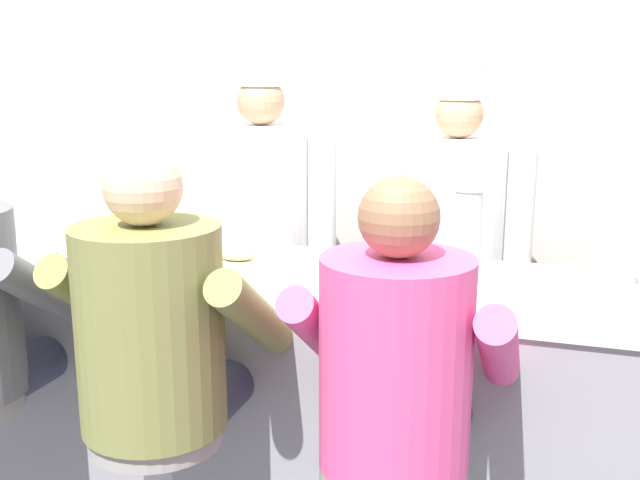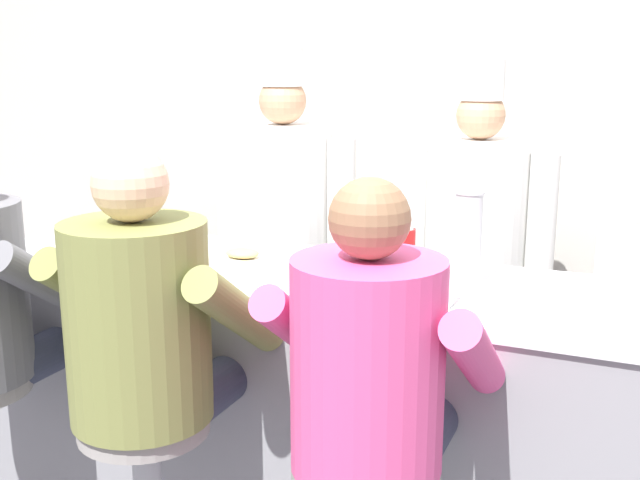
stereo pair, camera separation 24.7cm
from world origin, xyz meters
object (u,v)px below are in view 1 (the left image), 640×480
napkin_dispenser_chrome (444,282)px  diner_seated_olive (158,343)px  water_pitcher_clear (612,253)px  coffee_mug_white (43,244)px  hot_sauce_bottle_orange (396,268)px  cup_stack_steel (468,235)px  ketchup_bottle_red (409,253)px  cereal_bowl (132,259)px  diner_seated_pink (397,382)px  breakfast_plate (237,261)px  cook_in_whites_near (263,226)px  cook_in_whites_far (454,239)px

napkin_dispenser_chrome → diner_seated_olive: (-0.74, -0.39, -0.14)m
water_pitcher_clear → napkin_dispenser_chrome: size_ratio=1.72×
coffee_mug_white → napkin_dispenser_chrome: bearing=-4.6°
hot_sauce_bottle_orange → cup_stack_steel: 0.26m
ketchup_bottle_red → cereal_bowl: bearing=179.8°
napkin_dispenser_chrome → water_pitcher_clear: bearing=35.5°
water_pitcher_clear → diner_seated_pink: size_ratio=0.15×
coffee_mug_white → hot_sauce_bottle_orange: bearing=-0.1°
breakfast_plate → diner_seated_olive: 0.60m
diner_seated_pink → coffee_mug_white: bearing=160.4°
water_pitcher_clear → cereal_bowl: bearing=-170.3°
coffee_mug_white → napkin_dispenser_chrome: size_ratio=1.12×
diner_seated_olive → cook_in_whites_near: cook_in_whites_near is taller
breakfast_plate → cook_in_whites_near: bearing=105.4°
hot_sauce_bottle_orange → diner_seated_olive: 0.77m
ketchup_bottle_red → cup_stack_steel: size_ratio=0.86×
coffee_mug_white → cook_in_whites_far: (1.39, 0.97, -0.10)m
cereal_bowl → breakfast_plate: bearing=21.0°
hot_sauce_bottle_orange → napkin_dispenser_chrome: 0.21m
hot_sauce_bottle_orange → diner_seated_pink: diner_seated_pink is taller
diner_seated_olive → napkin_dispenser_chrome: bearing=28.1°
coffee_mug_white → cook_in_whites_near: bearing=56.7°
napkin_dispenser_chrome → diner_seated_pink: bearing=-97.6°
hot_sauce_bottle_orange → breakfast_plate: size_ratio=0.44×
hot_sauce_bottle_orange → water_pitcher_clear: 0.69m
breakfast_plate → coffee_mug_white: bearing=-173.8°
cereal_bowl → cook_in_whites_far: bearing=46.1°
diner_seated_olive → diner_seated_pink: diner_seated_olive is taller
diner_seated_pink → cook_in_whites_far: size_ratio=0.84×
cereal_bowl → cook_in_whites_far: (0.98, 1.02, -0.09)m
diner_seated_olive → cup_stack_steel: bearing=39.5°
cereal_bowl → cook_in_whites_near: 0.89m
water_pitcher_clear → cook_in_whites_near: (-1.44, 0.61, -0.13)m
breakfast_plate → cook_in_whites_far: (0.64, 0.89, -0.07)m
hot_sauce_bottle_orange → diner_seated_pink: 0.55m
hot_sauce_bottle_orange → breakfast_plate: 0.59m
diner_seated_olive → cook_in_whites_near: (-0.22, 1.34, 0.05)m
water_pitcher_clear → diner_seated_olive: size_ratio=0.14×
hot_sauce_bottle_orange → diner_seated_olive: (-0.57, -0.51, -0.13)m
cereal_bowl → diner_seated_pink: size_ratio=0.12×
ketchup_bottle_red → water_pitcher_clear: bearing=24.6°
coffee_mug_white → cook_in_whites_far: bearing=35.0°
ketchup_bottle_red → breakfast_plate: bearing=168.1°
cook_in_whites_far → cup_stack_steel: bearing=-79.8°
cook_in_whites_far → diner_seated_pink: bearing=-87.5°
coffee_mug_white → cup_stack_steel: 1.55m
ketchup_bottle_red → diner_seated_pink: (0.07, -0.46, -0.22)m
cook_in_whites_near → ketchup_bottle_red: bearing=-46.3°
diner_seated_pink → hot_sauce_bottle_orange: bearing=102.9°
water_pitcher_clear → napkin_dispenser_chrome: (-0.48, -0.34, -0.04)m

